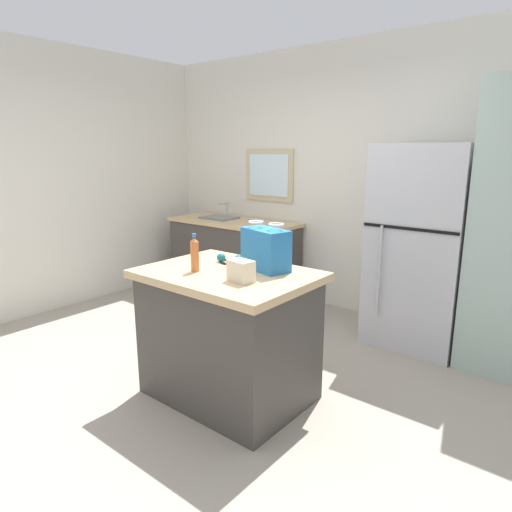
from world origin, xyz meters
name	(u,v)px	position (x,y,z in m)	size (l,w,h in m)	color
ground	(205,387)	(0.00, 0.00, 0.00)	(6.03, 6.03, 0.00)	#9E9384
back_wall	(353,181)	(-0.02, 2.21, 1.38)	(5.03, 0.13, 2.76)	silver
left_wall	(25,182)	(-2.51, 0.00, 1.38)	(0.10, 4.43, 2.76)	silver
kitchen_island	(229,334)	(0.20, 0.05, 0.46)	(1.14, 0.84, 0.91)	#423D38
refrigerator	(422,247)	(0.89, 1.78, 0.87)	(0.78, 0.75, 1.75)	#B7B7BC
sink_counter	(234,256)	(-1.34, 1.82, 0.45)	(1.58, 0.67, 1.08)	#423D38
shopping_bag	(266,249)	(0.37, 0.24, 1.05)	(0.37, 0.26, 0.32)	#236BAD
small_box	(241,271)	(0.43, -0.08, 0.97)	(0.16, 0.11, 0.13)	beige
bottle	(195,254)	(0.03, -0.09, 1.02)	(0.06, 0.06, 0.26)	#C66633
ear_defenders	(230,260)	(0.05, 0.23, 0.93)	(0.19, 0.19, 0.06)	black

